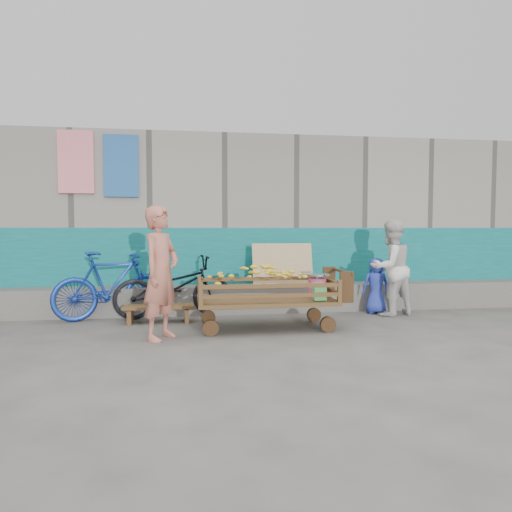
{
  "coord_description": "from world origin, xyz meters",
  "views": [
    {
      "loc": [
        -1.22,
        -5.12,
        1.38
      ],
      "look_at": [
        -0.29,
        1.2,
        1.0
      ],
      "focal_mm": 32.0,
      "sensor_mm": 36.0,
      "label": 1
    }
  ],
  "objects": [
    {
      "name": "ground",
      "position": [
        0.0,
        0.0,
        0.0
      ],
      "size": [
        80.0,
        80.0,
        0.0
      ],
      "primitive_type": "plane",
      "color": "#4E4A46",
      "rests_on": "ground"
    },
    {
      "name": "building_wall",
      "position": [
        -0.0,
        4.05,
        1.47
      ],
      "size": [
        12.0,
        3.5,
        3.0
      ],
      "color": "gray",
      "rests_on": "ground"
    },
    {
      "name": "banana_cart",
      "position": [
        -0.21,
        1.05,
        0.59
      ],
      "size": [
        2.05,
        0.94,
        0.88
      ],
      "color": "brown",
      "rests_on": "ground"
    },
    {
      "name": "bench",
      "position": [
        -1.67,
        1.67,
        0.19
      ],
      "size": [
        1.03,
        0.31,
        0.26
      ],
      "color": "brown",
      "rests_on": "ground"
    },
    {
      "name": "vendor_man",
      "position": [
        -1.57,
        0.64,
        0.83
      ],
      "size": [
        0.65,
        0.73,
        1.67
      ],
      "primitive_type": "imported",
      "rotation": [
        0.0,
        0.0,
        1.04
      ],
      "color": "#C06E59",
      "rests_on": "ground"
    },
    {
      "name": "woman",
      "position": [
        1.96,
        1.73,
        0.76
      ],
      "size": [
        0.88,
        0.77,
        1.53
      ],
      "primitive_type": "imported",
      "rotation": [
        0.0,
        0.0,
        3.44
      ],
      "color": "silver",
      "rests_on": "ground"
    },
    {
      "name": "child",
      "position": [
        1.79,
        1.91,
        0.46
      ],
      "size": [
        0.45,
        0.3,
        0.91
      ],
      "primitive_type": "imported",
      "rotation": [
        0.0,
        0.0,
        3.11
      ],
      "color": "#293DB1",
      "rests_on": "ground"
    },
    {
      "name": "bicycle_dark",
      "position": [
        -1.46,
        2.05,
        0.48
      ],
      "size": [
        1.91,
        0.92,
        0.96
      ],
      "primitive_type": "imported",
      "rotation": [
        0.0,
        0.0,
        1.73
      ],
      "color": "black",
      "rests_on": "ground"
    },
    {
      "name": "bicycle_blue",
      "position": [
        -2.4,
        2.05,
        0.52
      ],
      "size": [
        1.8,
        1.02,
        1.04
      ],
      "primitive_type": "imported",
      "rotation": [
        0.0,
        0.0,
        1.9
      ],
      "color": "#163698",
      "rests_on": "ground"
    }
  ]
}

